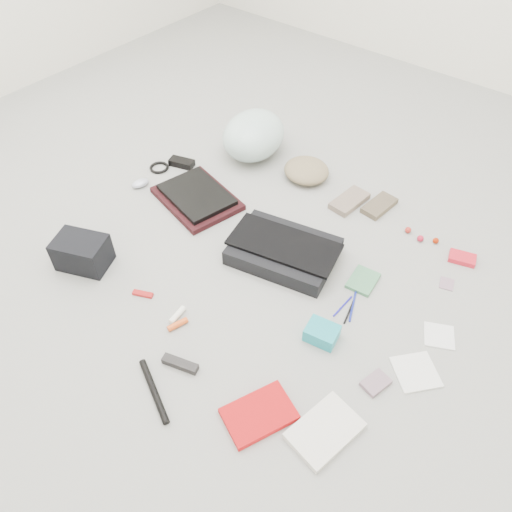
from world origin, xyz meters
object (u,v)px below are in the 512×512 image
Objects in this scene: messenger_bag at (284,251)px; book_red at (259,414)px; bike_helmet at (254,135)px; laptop at (197,194)px; accordion_wallet at (322,333)px; camera_bag at (82,252)px.

book_red is at bearing -72.42° from messenger_bag.
bike_helmet reaches higher than messenger_bag.
messenger_bag is 0.69m from book_red.
messenger_bag is 1.27× the size of laptop.
messenger_bag is at bearing -53.52° from bike_helmet.
accordion_wallet is at bearing -50.96° from bike_helmet.
messenger_bag is 1.13× the size of bike_helmet.
book_red is 0.37m from accordion_wallet.
camera_bag is at bearing -172.61° from accordion_wallet.
camera_bag reaches higher than laptop.
camera_bag is at bearing -84.22° from laptop.
book_red is (0.95, -0.07, -0.05)m from camera_bag.
book_red is at bearing -22.56° from laptop.
laptop reaches higher than book_red.
book_red is 1.95× the size of accordion_wallet.
camera_bag reaches higher than accordion_wallet.
laptop is 1.08m from book_red.
bike_helmet is at bearing 107.71° from laptop.
laptop is 2.90× the size of accordion_wallet.
book_red is (0.90, -1.08, -0.10)m from bike_helmet.
bike_helmet is 1.14m from accordion_wallet.
accordion_wallet is (0.86, -0.27, -0.01)m from laptop.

